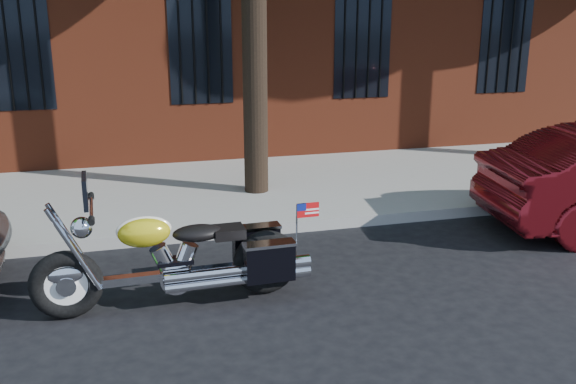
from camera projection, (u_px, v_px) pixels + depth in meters
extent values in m
plane|color=black|center=(268.00, 277.00, 7.03)|extent=(120.00, 120.00, 0.00)
cube|color=gray|center=(244.00, 230.00, 8.29)|extent=(40.00, 0.16, 0.15)
cube|color=gray|center=(221.00, 191.00, 10.04)|extent=(40.00, 3.60, 0.15)
cube|color=black|center=(200.00, 46.00, 11.17)|extent=(1.10, 0.14, 2.00)
cylinder|color=black|center=(201.00, 46.00, 11.09)|extent=(0.04, 0.04, 2.00)
cylinder|color=black|center=(254.00, 33.00, 9.15)|extent=(0.36, 0.36, 5.00)
torus|color=black|center=(66.00, 285.00, 6.01)|extent=(0.69, 0.17, 0.68)
torus|color=black|center=(266.00, 262.00, 6.54)|extent=(0.69, 0.17, 0.68)
cylinder|color=white|center=(66.00, 285.00, 6.01)|extent=(0.51, 0.08, 0.51)
cylinder|color=white|center=(266.00, 262.00, 6.54)|extent=(0.51, 0.08, 0.51)
ellipsoid|color=white|center=(65.00, 275.00, 5.98)|extent=(0.36, 0.14, 0.20)
ellipsoid|color=gold|center=(266.00, 251.00, 6.51)|extent=(0.36, 0.15, 0.20)
cube|color=white|center=(170.00, 275.00, 6.28)|extent=(1.53, 0.15, 0.08)
cylinder|color=white|center=(176.00, 276.00, 6.30)|extent=(0.33, 0.19, 0.33)
cylinder|color=white|center=(230.00, 277.00, 6.27)|extent=(1.28, 0.13, 0.09)
ellipsoid|color=gold|center=(144.00, 232.00, 6.09)|extent=(0.51, 0.31, 0.29)
ellipsoid|color=black|center=(198.00, 233.00, 6.25)|extent=(0.50, 0.31, 0.16)
cube|color=black|center=(256.00, 243.00, 6.75)|extent=(0.49, 0.18, 0.39)
cube|color=black|center=(269.00, 262.00, 6.26)|extent=(0.49, 0.18, 0.39)
cylinder|color=white|center=(91.00, 208.00, 5.88)|extent=(0.06, 0.80, 0.04)
sphere|color=white|center=(81.00, 228.00, 5.91)|extent=(0.21, 0.21, 0.20)
cube|color=black|center=(85.00, 191.00, 5.83)|extent=(0.05, 0.41, 0.29)
cube|color=red|center=(308.00, 210.00, 6.18)|extent=(0.22, 0.02, 0.14)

